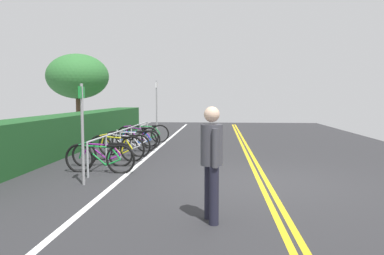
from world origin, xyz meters
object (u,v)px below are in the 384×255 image
sign_post_near (82,124)px  bicycle_7 (148,134)px  bicycle_6 (137,136)px  pedestrian (212,156)px  sign_post_far (157,104)px  bike_rack (126,135)px  tree_mid (78,77)px  bicycle_5 (136,140)px  bicycle_0 (100,158)px  bicycle_2 (116,148)px  bicycle_1 (103,154)px  bicycle_4 (130,141)px  bicycle_3 (124,145)px

sign_post_near → bicycle_7: bearing=0.4°
bicycle_6 → pedestrian: bearing=-160.6°
bicycle_6 → sign_post_far: size_ratio=0.69×
bike_rack → tree_mid: tree_mid is taller
bicycle_5 → tree_mid: bearing=37.0°
bicycle_0 → sign_post_far: 7.55m
bicycle_2 → sign_post_far: sign_post_far is taller
bicycle_2 → pedestrian: 5.86m
bicycle_7 → tree_mid: 6.23m
bicycle_6 → sign_post_near: 6.37m
sign_post_far → tree_mid: tree_mid is taller
bicycle_0 → pedestrian: size_ratio=1.04×
tree_mid → bicycle_1: bearing=-155.6°
bicycle_0 → sign_post_near: 1.56m
bike_rack → bicycle_4: bike_rack is taller
sign_post_near → tree_mid: 11.96m
bicycle_0 → tree_mid: tree_mid is taller
bicycle_3 → bicycle_6: size_ratio=1.00×
bicycle_3 → bicycle_6: (2.47, 0.13, 0.01)m
pedestrian → sign_post_near: size_ratio=0.81×
bicycle_0 → bicycle_2: 1.73m
bike_rack → sign_post_near: 4.26m
sign_post_near → bicycle_2: bearing=2.6°
sign_post_near → bicycle_0: bearing=2.7°
bicycle_1 → bicycle_3: bearing=-4.6°
bicycle_1 → bicycle_5: bearing=-2.7°
sign_post_far → bicycle_1: bearing=177.1°
bicycle_4 → bicycle_6: bearing=4.3°
bicycle_7 → bicycle_4: bearing=178.1°
bicycle_6 → tree_mid: bearing=40.6°
pedestrian → bicycle_2: bearing=29.1°
sign_post_far → bicycle_7: bearing=175.2°
bicycle_1 → bicycle_4: bicycle_4 is taller
bicycle_5 → sign_post_far: sign_post_far is taller
bicycle_4 → bicycle_5: (0.76, -0.03, -0.03)m
bicycle_2 → sign_post_far: 5.85m
bicycle_4 → bicycle_3: bearing=-179.4°
tree_mid → sign_post_near: bearing=-158.6°
bicycle_6 → tree_mid: tree_mid is taller
bicycle_5 → pedestrian: bearing=-159.7°
bicycle_3 → tree_mid: (7.20, 4.19, 2.50)m
pedestrian → tree_mid: tree_mid is taller
bicycle_6 → bicycle_7: bearing=-12.4°
bicycle_6 → bicycle_1: bearing=179.9°
pedestrian → sign_post_far: 11.15m
sign_post_near → bicycle_4: bearing=1.6°
bicycle_1 → sign_post_far: (6.62, -0.34, 1.18)m
bicycle_5 → bicycle_6: size_ratio=0.96×
bicycle_5 → pedestrian: (-7.55, -2.80, 0.65)m
bicycle_7 → tree_mid: (3.79, 4.27, 2.49)m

